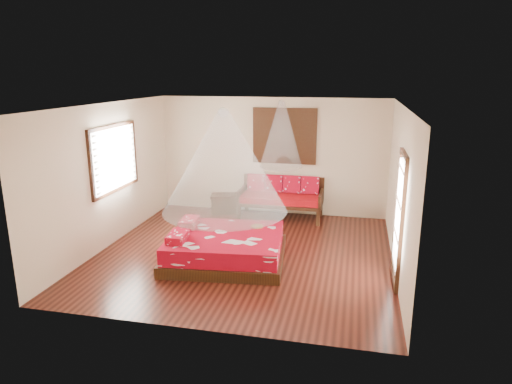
% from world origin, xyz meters
% --- Properties ---
extents(room, '(5.54, 5.54, 2.84)m').
position_xyz_m(room, '(0.00, 0.00, 1.40)').
color(room, black).
rests_on(room, ground).
extents(bed, '(2.29, 2.12, 0.64)m').
position_xyz_m(bed, '(-0.27, -0.40, 0.25)').
color(bed, black).
rests_on(bed, floor).
extents(daybed, '(1.96, 0.87, 0.98)m').
position_xyz_m(daybed, '(0.31, 2.39, 0.52)').
color(daybed, black).
rests_on(daybed, floor).
extents(storage_chest, '(0.74, 0.61, 0.45)m').
position_xyz_m(storage_chest, '(-1.12, 2.45, 0.23)').
color(storage_chest, black).
rests_on(storage_chest, floor).
extents(shutter_panel, '(1.52, 0.06, 1.32)m').
position_xyz_m(shutter_panel, '(0.31, 2.72, 1.90)').
color(shutter_panel, black).
rests_on(shutter_panel, wall_back).
extents(window_left, '(0.10, 1.74, 1.34)m').
position_xyz_m(window_left, '(-2.71, 0.20, 1.70)').
color(window_left, black).
rests_on(window_left, wall_left).
extents(glazed_door, '(0.08, 1.02, 2.16)m').
position_xyz_m(glazed_door, '(2.72, -0.60, 1.07)').
color(glazed_door, black).
rests_on(glazed_door, floor).
extents(wine_tray, '(0.23, 0.23, 0.19)m').
position_xyz_m(wine_tray, '(0.22, 0.13, 0.55)').
color(wine_tray, brown).
rests_on(wine_tray, bed).
extents(mosquito_net_main, '(2.23, 2.23, 1.80)m').
position_xyz_m(mosquito_net_main, '(-0.25, -0.40, 1.85)').
color(mosquito_net_main, white).
rests_on(mosquito_net_main, ceiling).
extents(mosquito_net_daybed, '(0.98, 0.98, 1.50)m').
position_xyz_m(mosquito_net_daybed, '(0.31, 2.25, 2.00)').
color(mosquito_net_daybed, white).
rests_on(mosquito_net_daybed, ceiling).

